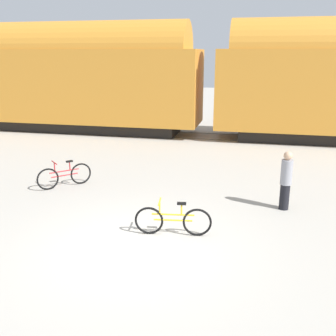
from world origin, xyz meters
The scene contains 7 objects.
ground_plane centered at (0.00, 0.00, 0.00)m, with size 80.00×80.00×0.00m, color #A8A399.
freight_train centered at (0.00, 11.79, 2.89)m, with size 58.27×2.84×5.47m.
rail_near centered at (0.00, 11.07, 0.01)m, with size 70.27×0.07×0.01m, color #4C4238.
rail_far centered at (0.00, 12.51, 0.01)m, with size 70.27×0.07×0.01m, color #4C4238.
bicycle_maroon centered at (-3.28, 3.25, 0.35)m, with size 1.22×1.26×0.83m.
bicycle_yellow centered at (0.65, 0.72, 0.35)m, with size 1.73×0.46×0.81m.
person_in_grey centered at (3.17, 2.87, 0.79)m, with size 0.29×0.29×1.56m.
Camera 1 is at (2.33, -7.21, 3.96)m, focal length 42.00 mm.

